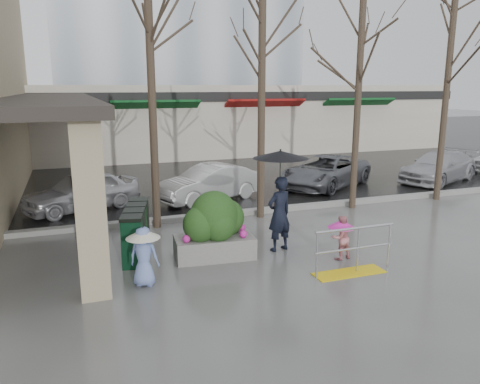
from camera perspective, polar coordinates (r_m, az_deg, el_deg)
ground at (r=10.92m, az=3.86°, el=-8.45°), size 120.00×120.00×0.00m
street_asphalt at (r=31.82m, az=-12.29°, el=5.36°), size 120.00×36.00×0.01m
curb at (r=14.46m, az=-2.51°, el=-2.78°), size 120.00×0.30×0.15m
canopy_slab at (r=17.32m, az=-22.48°, el=10.76°), size 2.80×18.00×0.25m
pillar_front at (r=9.07m, az=-17.80°, el=-1.86°), size 0.55×0.55×3.50m
pillar_back at (r=15.46m, az=-18.84°, el=3.92°), size 0.55×0.55×3.50m
storefront_row at (r=28.01m, az=-7.24°, el=8.72°), size 34.00×6.74×4.00m
handrail at (r=10.42m, az=13.52°, el=-7.64°), size 1.90×0.50×1.03m
tree_west at (r=13.13m, az=-10.95°, el=17.52°), size 3.20×3.20×6.80m
tree_midwest at (r=14.02m, az=2.72°, el=18.03°), size 3.20×3.20×7.00m
tree_mideast at (r=15.55m, az=14.46°, el=15.75°), size 3.20×3.20×6.50m
tree_east at (r=17.77m, az=24.34°, el=16.33°), size 3.20×3.20×7.20m
woman at (r=11.25m, az=4.86°, el=-0.06°), size 1.33×1.33×2.51m
child_pink at (r=11.11m, az=12.20°, el=-5.02°), size 0.63×0.63×1.04m
child_blue at (r=9.61m, az=-11.66°, el=-7.08°), size 0.71×0.69×1.23m
planter at (r=10.94m, az=-3.15°, el=-4.16°), size 1.91×1.12×1.60m
news_boxes at (r=11.44m, az=-12.52°, el=-4.61°), size 0.95×2.15×1.17m
car_a at (r=15.96m, az=-18.77°, el=0.09°), size 3.98×2.85×1.26m
car_b at (r=16.44m, az=-3.76°, el=1.11°), size 4.05×2.54×1.26m
car_c at (r=18.99m, az=10.39°, el=2.50°), size 4.96×4.14×1.26m
car_d at (r=21.49m, az=23.08°, el=2.87°), size 4.69×3.24×1.26m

